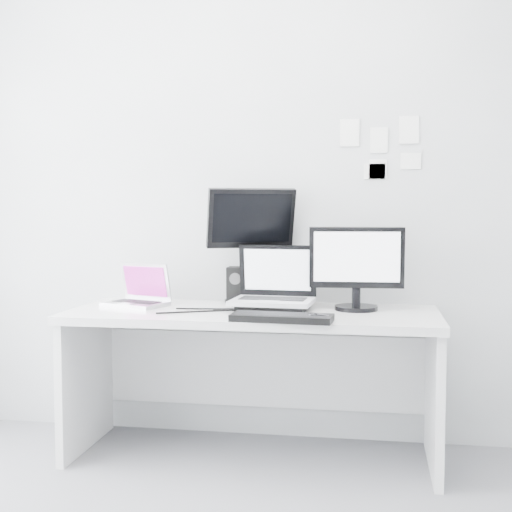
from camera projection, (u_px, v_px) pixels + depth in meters
The scene contains 15 objects.
back_wall at pixel (264, 186), 3.72m from camera, with size 3.60×3.60×0.00m, color silver.
desk at pixel (253, 384), 3.44m from camera, with size 1.80×0.70×0.73m, color silver.
macbook at pixel (135, 284), 3.58m from camera, with size 0.30×0.23×0.23m, color silver.
speaker at pixel (237, 285), 3.68m from camera, with size 0.10×0.10×0.19m, color black.
dell_laptop at pixel (272, 277), 3.42m from camera, with size 0.39×0.31×0.33m, color silver.
rear_monitor at pixel (250, 245), 3.64m from camera, with size 0.46×0.16×0.62m, color black.
samsung_monitor at pixel (357, 267), 3.42m from camera, with size 0.46×0.21×0.42m, color black.
keyboard at pixel (282, 318), 3.11m from camera, with size 0.45×0.16×0.03m, color black.
mouse at pixel (319, 318), 3.08m from camera, with size 0.12×0.07×0.04m, color black.
wall_note_0 at pixel (350, 133), 3.62m from camera, with size 0.10×0.00×0.14m, color white.
wall_note_1 at pixel (379, 140), 3.59m from camera, with size 0.09×0.00×0.13m, color white.
wall_note_2 at pixel (409, 130), 3.57m from camera, with size 0.10×0.00×0.14m, color white.
wall_note_3 at pixel (375, 171), 3.61m from camera, with size 0.11×0.00×0.08m, color white.
wall_note_4 at pixel (378, 169), 3.61m from camera, with size 0.09×0.00×0.10m, color white.
wall_note_5 at pixel (411, 161), 3.58m from camera, with size 0.10×0.00×0.08m, color white.
Camera 1 is at (0.58, -2.09, 1.24)m, focal length 49.10 mm.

